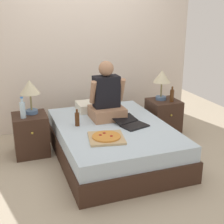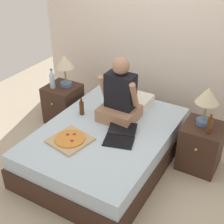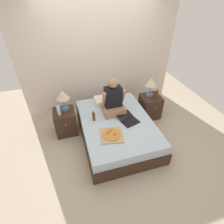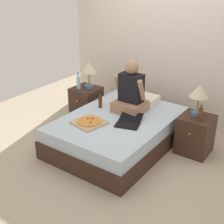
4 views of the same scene
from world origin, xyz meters
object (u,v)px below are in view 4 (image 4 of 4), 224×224
Objects in this scene: nightstand_left at (86,103)px; nightstand_right at (195,134)px; bed at (118,131)px; lamp_on_right_nightstand at (199,93)px; person_seated at (131,93)px; pizza_box at (89,122)px; laptop at (129,122)px; lamp_on_left_nightstand at (89,69)px; water_bottle at (78,82)px; beer_bottle at (200,114)px; beer_bottle_on_bed at (100,102)px.

nightstand_right is (1.99, 0.00, 0.00)m from nightstand_left.
lamp_on_right_nightstand reaches higher than bed.
person_seated is 0.77m from pizza_box.
lamp_on_left_nightstand is at bearing 153.35° from laptop.
beer_bottle is (2.14, -0.01, -0.02)m from water_bottle.
lamp_on_right_nightstand is 1.96× the size of beer_bottle.
beer_bottle_on_bed is (0.56, -0.33, 0.26)m from nightstand_left.
water_bottle is 1.39m from laptop.
person_seated is (-0.95, -0.23, -0.14)m from lamp_on_right_nightstand.
beer_bottle is (0.07, -0.10, 0.37)m from nightstand_right.
lamp_on_left_nightstand reaches higher than nightstand_left.
person_seated is at bearing 18.56° from beer_bottle_on_bed.
water_bottle is at bearing 159.71° from beer_bottle_on_bed.
pizza_box is at bearing -149.56° from beer_bottle.
bed is 0.56m from beer_bottle_on_bed.
beer_bottle reaches higher than pizza_box.
laptop is (1.18, -0.59, -0.41)m from lamp_on_left_nightstand.
pizza_box is 0.57m from beer_bottle_on_bed.
lamp_on_right_nightstand is at bearing 3.93° from water_bottle.
nightstand_left is 0.61m from lamp_on_left_nightstand.
water_bottle is 0.35× the size of person_seated.
lamp_on_left_nightstand is at bearing 51.37° from nightstand_left.
lamp_on_right_nightstand is at bearing 38.72° from laptop.
nightstand_right reaches higher than pizza_box.
person_seated is at bearing -166.60° from lamp_on_right_nightstand.
beer_bottle is at bearing -54.99° from nightstand_right.
lamp_on_left_nightstand reaches higher than nightstand_right.
pizza_box is at bearing -109.33° from person_seated.
laptop is (-0.77, -0.54, 0.19)m from nightstand_right.
beer_bottle is at bearing -56.31° from lamp_on_right_nightstand.
nightstand_right is at bearing -1.47° from lamp_on_left_nightstand.
nightstand_left is 1.00× the size of nightstand_right.
beer_bottle is 1.05× the size of beer_bottle_on_bed.
nightstand_left is (-0.99, 0.47, 0.06)m from bed.
lamp_on_right_nightstand is at bearing 120.93° from nightstand_right.
beer_bottle is 0.47× the size of laptop.
nightstand_left is 1.17m from pizza_box.
nightstand_left and nightstand_right have the same top height.
pizza_box is at bearing -144.87° from nightstand_right.
water_bottle reaches higher than nightstand_left.
nightstand_left is at bearing 48.35° from water_bottle.
nightstand_right is 1.18× the size of pizza_box.
person_seated reaches higher than pizza_box.
lamp_on_left_nightstand is 1.92m from lamp_on_right_nightstand.
pizza_box is at bearing -68.19° from beer_bottle_on_bed.
beer_bottle_on_bed is at bearing 161.90° from laptop.
laptop is at bearing -26.65° from lamp_on_left_nightstand.
lamp_on_left_nightstand is at bearing 128.96° from pizza_box.
lamp_on_left_nightstand is 0.58× the size of person_seated.
person_seated is (-1.05, -0.08, 0.09)m from beer_bottle.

